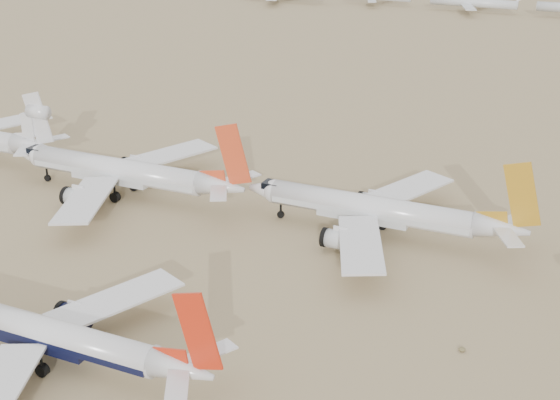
# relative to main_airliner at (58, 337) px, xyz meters

# --- Properties ---
(main_airliner) EXTENTS (45.87, 44.80, 16.19)m
(main_airliner) POSITION_rel_main_airliner_xyz_m (0.00, 0.00, 0.00)
(main_airliner) COLOR silver
(main_airliner) RESTS_ON ground
(row2_gold_tail) EXTENTS (50.39, 49.28, 17.94)m
(row2_gold_tail) POSITION_rel_main_airliner_xyz_m (26.01, 56.43, 0.57)
(row2_gold_tail) COLOR silver
(row2_gold_tail) RESTS_ON ground
(row2_orange_tail) EXTENTS (52.38, 51.24, 18.68)m
(row2_orange_tail) POSITION_rel_main_airliner_xyz_m (-26.55, 53.17, 0.79)
(row2_orange_tail) COLOR silver
(row2_orange_tail) RESTS_ON ground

